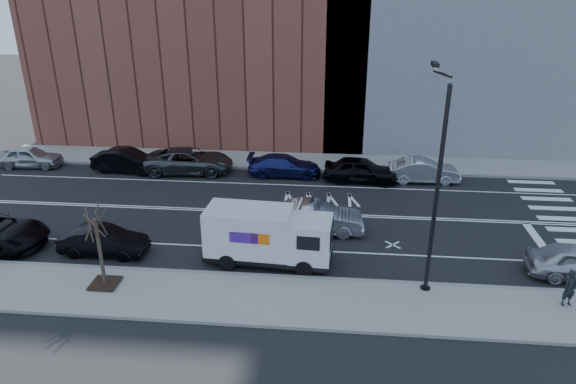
% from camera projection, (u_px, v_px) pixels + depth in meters
% --- Properties ---
extents(ground, '(120.00, 120.00, 0.00)m').
position_uv_depth(ground, '(283.00, 213.00, 29.75)').
color(ground, black).
rests_on(ground, ground).
extents(sidewalk_near, '(44.00, 3.60, 0.15)m').
position_uv_depth(sidewalk_near, '(261.00, 300.00, 21.65)').
color(sidewalk_near, gray).
rests_on(sidewalk_near, ground).
extents(sidewalk_far, '(44.00, 3.60, 0.15)m').
position_uv_depth(sidewalk_far, '(295.00, 161.00, 37.79)').
color(sidewalk_far, gray).
rests_on(sidewalk_far, ground).
extents(curb_near, '(44.00, 0.25, 0.17)m').
position_uv_depth(curb_near, '(267.00, 276.00, 23.30)').
color(curb_near, gray).
rests_on(curb_near, ground).
extents(curb_far, '(44.00, 0.25, 0.17)m').
position_uv_depth(curb_far, '(293.00, 170.00, 36.14)').
color(curb_far, gray).
rests_on(curb_far, ground).
extents(crosswalk, '(3.00, 14.00, 0.01)m').
position_uv_depth(crosswalk, '(570.00, 224.00, 28.38)').
color(crosswalk, white).
rests_on(crosswalk, ground).
extents(road_markings, '(40.00, 8.60, 0.01)m').
position_uv_depth(road_markings, '(283.00, 213.00, 29.75)').
color(road_markings, white).
rests_on(road_markings, ground).
extents(streetlight, '(0.44, 4.02, 9.34)m').
position_uv_depth(streetlight, '(436.00, 179.00, 20.83)').
color(streetlight, black).
rests_on(streetlight, ground).
extents(street_tree, '(1.20, 1.20, 3.75)m').
position_uv_depth(street_tree, '(101.00, 259.00, 22.08)').
color(street_tree, black).
rests_on(street_tree, ground).
extents(fedex_van, '(6.13, 2.45, 2.74)m').
position_uv_depth(fedex_van, '(267.00, 236.00, 24.07)').
color(fedex_van, black).
rests_on(fedex_van, ground).
extents(far_parked_a, '(4.52, 2.03, 1.51)m').
position_uv_depth(far_parked_a, '(30.00, 157.00, 36.65)').
color(far_parked_a, '#AFAFB4').
rests_on(far_parked_a, ground).
extents(far_parked_b, '(4.98, 2.13, 1.60)m').
position_uv_depth(far_parked_b, '(128.00, 161.00, 35.75)').
color(far_parked_b, black).
rests_on(far_parked_b, ground).
extents(far_parked_c, '(6.21, 3.19, 1.68)m').
position_uv_depth(far_parked_c, '(189.00, 161.00, 35.62)').
color(far_parked_c, '#434649').
rests_on(far_parked_c, ground).
extents(far_parked_d, '(4.98, 2.05, 1.44)m').
position_uv_depth(far_parked_d, '(284.00, 166.00, 35.04)').
color(far_parked_d, navy).
rests_on(far_parked_d, ground).
extents(far_parked_e, '(5.02, 2.30, 1.67)m').
position_uv_depth(far_parked_e, '(361.00, 170.00, 33.95)').
color(far_parked_e, black).
rests_on(far_parked_e, ground).
extents(far_parked_f, '(4.74, 1.86, 1.54)m').
position_uv_depth(far_parked_f, '(423.00, 171.00, 34.00)').
color(far_parked_f, silver).
rests_on(far_parked_f, ground).
extents(driving_sedan, '(5.10, 1.96, 1.66)m').
position_uv_depth(driving_sedan, '(316.00, 218.00, 27.23)').
color(driving_sedan, '#A2A2A6').
rests_on(driving_sedan, ground).
extents(near_parked_rear_a, '(4.29, 1.56, 1.40)m').
position_uv_depth(near_parked_rear_a, '(104.00, 241.00, 25.11)').
color(near_parked_rear_a, black).
rests_on(near_parked_rear_a, ground).
extents(pedestrian, '(0.68, 0.55, 1.63)m').
position_uv_depth(pedestrian, '(570.00, 288.00, 20.87)').
color(pedestrian, black).
rests_on(pedestrian, sidewalk_near).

